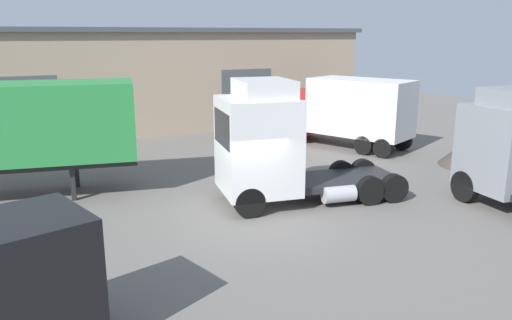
{
  "coord_description": "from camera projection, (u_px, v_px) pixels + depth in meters",
  "views": [
    {
      "loc": [
        -5.88,
        -13.41,
        5.6
      ],
      "look_at": [
        0.71,
        1.0,
        1.6
      ],
      "focal_mm": 35.0,
      "sensor_mm": 36.0,
      "label": 1
    }
  ],
  "objects": [
    {
      "name": "ground_plane",
      "position": [
        249.0,
        219.0,
        15.56
      ],
      "size": [
        60.0,
        60.0,
        0.0
      ],
      "primitive_type": "plane",
      "color": "slate"
    },
    {
      "name": "warehouse_building",
      "position": [
        132.0,
        78.0,
        30.3
      ],
      "size": [
        28.01,
        7.61,
        5.96
      ],
      "color": "tan",
      "rests_on": "ground_plane"
    },
    {
      "name": "tractor_unit_white",
      "position": [
        271.0,
        147.0,
        16.54
      ],
      "size": [
        6.51,
        3.33,
        4.2
      ],
      "rotation": [
        0.0,
        0.0,
        3.0
      ],
      "color": "silver",
      "rests_on": "ground_plane"
    },
    {
      "name": "box_truck_red",
      "position": [
        346.0,
        109.0,
        25.27
      ],
      "size": [
        5.09,
        7.2,
        3.47
      ],
      "rotation": [
        0.0,
        0.0,
        2.01
      ],
      "color": "red",
      "rests_on": "ground_plane"
    },
    {
      "name": "gravel_pile",
      "position": [
        481.0,
        148.0,
        21.62
      ],
      "size": [
        3.48,
        3.48,
        1.65
      ],
      "color": "#423D38",
      "rests_on": "ground_plane"
    }
  ]
}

